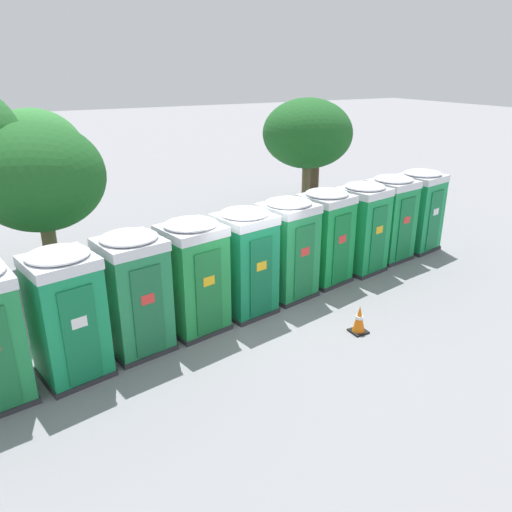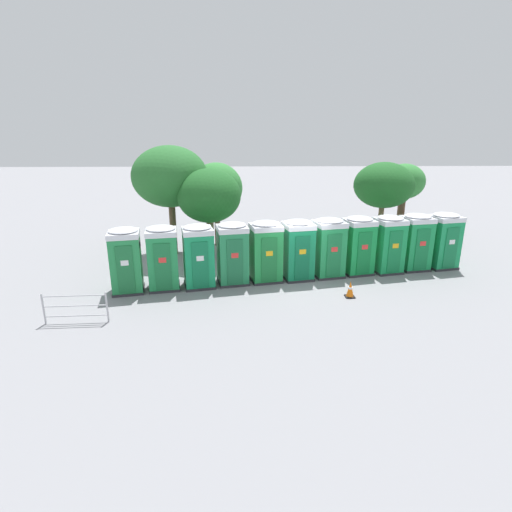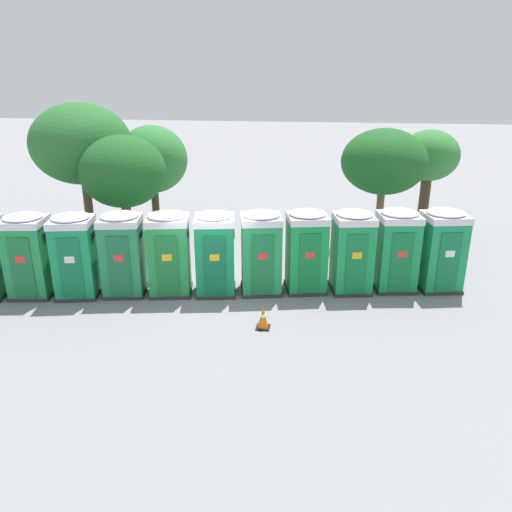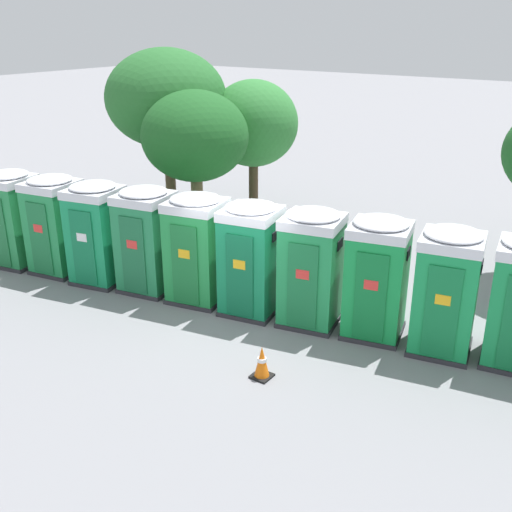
{
  "view_description": "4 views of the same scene",
  "coord_description": "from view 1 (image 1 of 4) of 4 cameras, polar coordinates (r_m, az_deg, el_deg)",
  "views": [
    {
      "loc": [
        -4.89,
        -9.49,
        5.56
      ],
      "look_at": [
        0.33,
        0.22,
        1.31
      ],
      "focal_mm": 35.0,
      "sensor_mm": 36.0,
      "label": 1
    },
    {
      "loc": [
        -2.25,
        -15.88,
        5.94
      ],
      "look_at": [
        -1.79,
        -0.19,
        1.1
      ],
      "focal_mm": 28.0,
      "sensor_mm": 36.0,
      "label": 2
    },
    {
      "loc": [
        3.22,
        -13.67,
        6.31
      ],
      "look_at": [
        1.18,
        0.38,
        1.15
      ],
      "focal_mm": 35.0,
      "sensor_mm": 36.0,
      "label": 3
    },
    {
      "loc": [
        7.02,
        -9.82,
        6.15
      ],
      "look_at": [
        0.07,
        0.17,
        1.33
      ],
      "focal_mm": 42.0,
      "sensor_mm": 36.0,
      "label": 4
    }
  ],
  "objects": [
    {
      "name": "portapotty_7",
      "position": [
        13.41,
        7.88,
        2.27
      ],
      "size": [
        1.43,
        1.43,
        2.54
      ],
      "color": "#2D2D33",
      "rests_on": "ground"
    },
    {
      "name": "portapotty_6",
      "position": [
        12.45,
        3.68,
        0.93
      ],
      "size": [
        1.44,
        1.43,
        2.54
      ],
      "color": "#2D2D33",
      "rests_on": "ground"
    },
    {
      "name": "portapotty_8",
      "position": [
        14.34,
        12.02,
        3.25
      ],
      "size": [
        1.39,
        1.41,
        2.54
      ],
      "color": "#2D2D33",
      "rests_on": "ground"
    },
    {
      "name": "portapotty_9",
      "position": [
        15.45,
        15.08,
        4.27
      ],
      "size": [
        1.38,
        1.38,
        2.54
      ],
      "color": "#2D2D33",
      "rests_on": "ground"
    },
    {
      "name": "portapotty_10",
      "position": [
        16.53,
        18.09,
        5.03
      ],
      "size": [
        1.45,
        1.43,
        2.54
      ],
      "color": "#2D2D33",
      "rests_on": "ground"
    },
    {
      "name": "portapotty_3",
      "position": [
        10.33,
        -13.76,
        -4.04
      ],
      "size": [
        1.42,
        1.41,
        2.54
      ],
      "color": "#2D2D33",
      "rests_on": "ground"
    },
    {
      "name": "street_tree_3",
      "position": [
        15.21,
        -23.91,
        10.14
      ],
      "size": [
        2.78,
        2.78,
        4.48
      ],
      "color": "#4C3826",
      "rests_on": "ground"
    },
    {
      "name": "portapotty_4",
      "position": [
        10.9,
        -7.18,
        -2.21
      ],
      "size": [
        1.46,
        1.43,
        2.54
      ],
      "color": "#2D2D33",
      "rests_on": "ground"
    },
    {
      "name": "street_tree_1",
      "position": [
        18.29,
        5.9,
        13.72
      ],
      "size": [
        3.19,
        3.19,
        4.49
      ],
      "color": "brown",
      "rests_on": "ground"
    },
    {
      "name": "street_tree_4",
      "position": [
        12.68,
        -23.51,
        8.19
      ],
      "size": [
        3.0,
        3.0,
        4.39
      ],
      "color": "brown",
      "rests_on": "ground"
    },
    {
      "name": "portapotty_5",
      "position": [
        11.58,
        -1.23,
        -0.61
      ],
      "size": [
        1.39,
        1.4,
        2.54
      ],
      "color": "#2D2D33",
      "rests_on": "ground"
    },
    {
      "name": "street_tree_2",
      "position": [
        21.5,
        6.86,
        14.38
      ],
      "size": [
        2.44,
        2.44,
        4.22
      ],
      "color": "#4C3826",
      "rests_on": "ground"
    },
    {
      "name": "ground_plane",
      "position": [
        12.04,
        -0.89,
        -6.43
      ],
      "size": [
        120.0,
        120.0,
        0.0
      ],
      "primitive_type": "plane",
      "color": "gray"
    },
    {
      "name": "portapotty_2",
      "position": [
        9.83,
        -20.81,
        -6.22
      ],
      "size": [
        1.42,
        1.43,
        2.54
      ],
      "color": "#2D2D33",
      "rests_on": "ground"
    },
    {
      "name": "traffic_cone",
      "position": [
        11.28,
        11.71,
        -7.13
      ],
      "size": [
        0.36,
        0.36,
        0.64
      ],
      "color": "black",
      "rests_on": "ground"
    }
  ]
}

